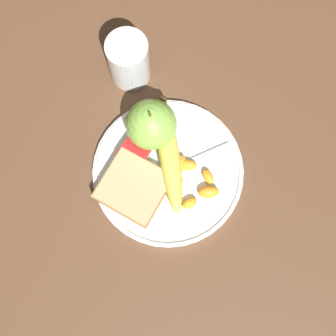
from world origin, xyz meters
name	(u,v)px	position (x,y,z in m)	size (l,w,h in m)	color
ground_plane	(168,172)	(0.00, 0.00, 0.00)	(3.00, 3.00, 0.00)	brown
plate	(168,171)	(0.00, 0.00, 0.01)	(0.25, 0.25, 0.01)	silver
juice_glass	(129,61)	(0.16, -0.12, 0.05)	(0.07, 0.07, 0.10)	silver
apple	(151,125)	(0.06, -0.04, 0.05)	(0.08, 0.08, 0.09)	#84BC47
banana	(169,152)	(0.01, -0.02, 0.03)	(0.16, 0.17, 0.03)	#E0CC4C
bread_slice	(134,187)	(0.03, 0.06, 0.02)	(0.11, 0.10, 0.02)	olive
fork	(173,170)	(-0.01, 0.00, 0.01)	(0.11, 0.16, 0.00)	#B2B2B7
jam_packet	(134,154)	(0.06, 0.01, 0.02)	(0.05, 0.04, 0.02)	white
orange_segment_0	(162,185)	(-0.01, 0.03, 0.02)	(0.04, 0.04, 0.02)	orange
orange_segment_1	(188,165)	(-0.02, -0.03, 0.02)	(0.03, 0.03, 0.02)	orange
orange_segment_2	(180,164)	(-0.01, -0.02, 0.02)	(0.03, 0.04, 0.02)	orange
orange_segment_3	(209,192)	(-0.08, -0.01, 0.02)	(0.04, 0.04, 0.02)	orange
orange_segment_4	(208,176)	(-0.06, -0.03, 0.02)	(0.03, 0.03, 0.01)	orange
orange_segment_5	(174,178)	(-0.02, 0.01, 0.02)	(0.03, 0.02, 0.02)	orange
orange_segment_6	(190,203)	(-0.06, 0.03, 0.02)	(0.03, 0.03, 0.01)	orange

